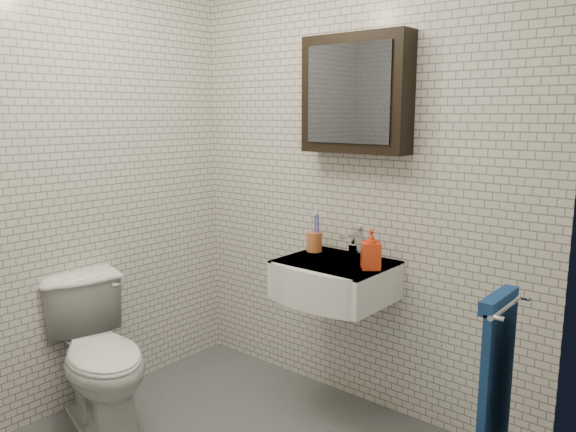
% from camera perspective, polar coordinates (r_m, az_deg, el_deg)
% --- Properties ---
extents(room_shell, '(2.22, 2.02, 2.51)m').
position_cam_1_polar(room_shell, '(2.27, -7.29, 6.84)').
color(room_shell, silver).
rests_on(room_shell, ground).
extents(washbasin, '(0.55, 0.50, 0.20)m').
position_cam_1_polar(washbasin, '(2.92, 4.40, -6.53)').
color(washbasin, white).
rests_on(washbasin, room_shell).
extents(faucet, '(0.06, 0.20, 0.15)m').
position_cam_1_polar(faucet, '(3.03, 6.60, -2.75)').
color(faucet, silver).
rests_on(faucet, washbasin).
extents(mirror_cabinet, '(0.60, 0.15, 0.60)m').
position_cam_1_polar(mirror_cabinet, '(2.95, 6.89, 12.18)').
color(mirror_cabinet, black).
rests_on(mirror_cabinet, room_shell).
extents(towel_rail, '(0.09, 0.30, 0.58)m').
position_cam_1_polar(towel_rail, '(2.18, 20.47, -14.12)').
color(towel_rail, silver).
rests_on(towel_rail, room_shell).
extents(toothbrush_cup, '(0.11, 0.11, 0.24)m').
position_cam_1_polar(toothbrush_cup, '(3.11, 2.68, -2.52)').
color(toothbrush_cup, '#C46631').
rests_on(toothbrush_cup, washbasin).
extents(soap_bottle, '(0.13, 0.13, 0.20)m').
position_cam_1_polar(soap_bottle, '(2.78, 8.44, -3.35)').
color(soap_bottle, orange).
rests_on(soap_bottle, washbasin).
extents(toilet, '(0.83, 0.60, 0.76)m').
position_cam_1_polar(toilet, '(3.11, -18.60, -13.34)').
color(toilet, white).
rests_on(toilet, ground).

